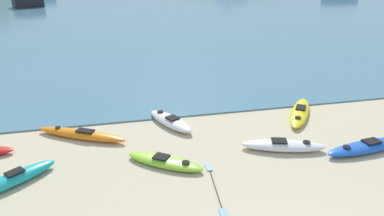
# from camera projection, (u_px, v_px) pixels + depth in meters

# --- Properties ---
(bay_water) EXTENTS (160.00, 70.00, 0.06)m
(bay_water) POSITION_uv_depth(u_px,v_px,m) (133.00, 7.00, 47.26)
(bay_water) COLOR teal
(bay_water) RESTS_ON ground_plane
(kayak_on_sand_0) EXTENTS (2.97, 1.57, 0.37)m
(kayak_on_sand_0) POSITION_uv_depth(u_px,v_px,m) (283.00, 145.00, 12.98)
(kayak_on_sand_0) COLOR white
(kayak_on_sand_0) RESTS_ON ground_plane
(kayak_on_sand_1) EXTENTS (2.61, 2.20, 0.40)m
(kayak_on_sand_1) POSITION_uv_depth(u_px,v_px,m) (11.00, 180.00, 10.99)
(kayak_on_sand_1) COLOR teal
(kayak_on_sand_1) RESTS_ON ground_plane
(kayak_on_sand_2) EXTENTS (2.42, 3.14, 0.34)m
(kayak_on_sand_2) POSITION_uv_depth(u_px,v_px,m) (300.00, 112.00, 15.72)
(kayak_on_sand_2) COLOR yellow
(kayak_on_sand_2) RESTS_ON ground_plane
(kayak_on_sand_3) EXTENTS (2.59, 2.13, 0.30)m
(kayak_on_sand_3) POSITION_uv_depth(u_px,v_px,m) (165.00, 161.00, 12.06)
(kayak_on_sand_3) COLOR #8CCC2D
(kayak_on_sand_3) RESTS_ON ground_plane
(kayak_on_sand_5) EXTENTS (3.41, 2.26, 0.35)m
(kayak_on_sand_5) POSITION_uv_depth(u_px,v_px,m) (81.00, 134.00, 13.81)
(kayak_on_sand_5) COLOR orange
(kayak_on_sand_5) RESTS_ON ground_plane
(kayak_on_sand_6) EXTENTS (3.35, 1.16, 0.35)m
(kayak_on_sand_6) POSITION_uv_depth(u_px,v_px,m) (367.00, 146.00, 12.93)
(kayak_on_sand_6) COLOR blue
(kayak_on_sand_6) RESTS_ON ground_plane
(kayak_on_sand_8) EXTENTS (1.81, 2.67, 0.38)m
(kayak_on_sand_8) POSITION_uv_depth(u_px,v_px,m) (171.00, 121.00, 14.86)
(kayak_on_sand_8) COLOR white
(kayak_on_sand_8) RESTS_ON ground_plane
(moored_boat_4) EXTENTS (3.99, 3.31, 1.30)m
(moored_boat_4) POSITION_uv_depth(u_px,v_px,m) (28.00, 2.00, 46.93)
(moored_boat_4) COLOR black
(moored_boat_4) RESTS_ON bay_water
(loose_paddle) EXTENTS (0.45, 2.78, 0.03)m
(loose_paddle) POSITION_uv_depth(u_px,v_px,m) (216.00, 188.00, 10.87)
(loose_paddle) COLOR black
(loose_paddle) RESTS_ON ground_plane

